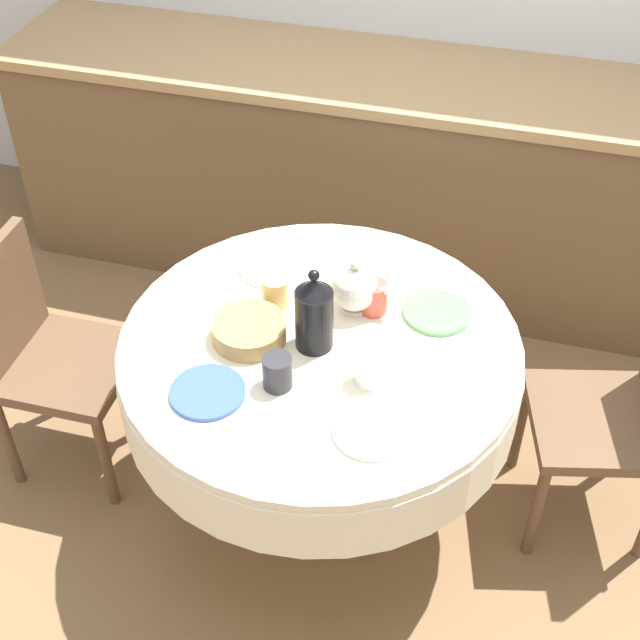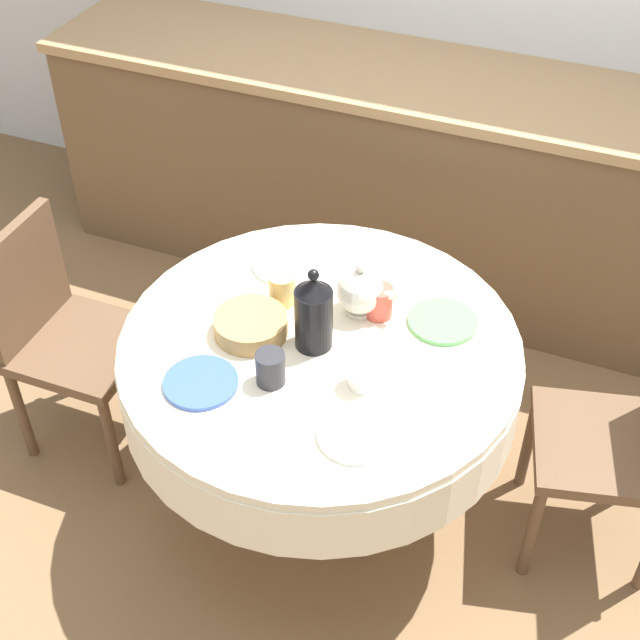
% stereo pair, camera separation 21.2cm
% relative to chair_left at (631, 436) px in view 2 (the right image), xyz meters
% --- Properties ---
extents(ground_plane, '(12.00, 12.00, 0.00)m').
position_rel_chair_left_xyz_m(ground_plane, '(-0.89, -0.22, -0.48)').
color(ground_plane, brown).
extents(kitchen_counter, '(3.24, 0.64, 0.93)m').
position_rel_chair_left_xyz_m(kitchen_counter, '(-0.89, 1.09, -0.01)').
color(kitchen_counter, brown).
rests_on(kitchen_counter, ground_plane).
extents(dining_table, '(1.16, 1.16, 0.73)m').
position_rel_chair_left_xyz_m(dining_table, '(-0.89, -0.22, 0.12)').
color(dining_table, brown).
rests_on(dining_table, ground_plane).
extents(chair_left, '(0.48, 0.48, 0.85)m').
position_rel_chair_left_xyz_m(chair_left, '(0.00, 0.00, 0.00)').
color(chair_left, brown).
rests_on(chair_left, ground_plane).
extents(chair_right, '(0.41, 0.41, 0.85)m').
position_rel_chair_left_xyz_m(chair_right, '(-1.80, -0.23, 0.00)').
color(chair_right, brown).
rests_on(chair_right, ground_plane).
extents(plate_near_left, '(0.20, 0.20, 0.01)m').
position_rel_chair_left_xyz_m(plate_near_left, '(-1.12, -0.50, 0.26)').
color(plate_near_left, '#3856AD').
rests_on(plate_near_left, dining_table).
extents(cup_near_left, '(0.08, 0.08, 0.10)m').
position_rel_chair_left_xyz_m(cup_near_left, '(-0.95, -0.42, 0.30)').
color(cup_near_left, '#28282D').
rests_on(cup_near_left, dining_table).
extents(plate_near_right, '(0.20, 0.20, 0.01)m').
position_rel_chair_left_xyz_m(plate_near_right, '(-0.67, -0.51, 0.26)').
color(plate_near_right, white).
rests_on(plate_near_right, dining_table).
extents(cup_near_right, '(0.08, 0.08, 0.10)m').
position_rel_chair_left_xyz_m(cup_near_right, '(-0.72, -0.33, 0.30)').
color(cup_near_right, white).
rests_on(cup_near_right, dining_table).
extents(plate_far_left, '(0.20, 0.20, 0.01)m').
position_rel_chair_left_xyz_m(plate_far_left, '(-1.12, 0.06, 0.26)').
color(plate_far_left, white).
rests_on(plate_far_left, dining_table).
extents(cup_far_left, '(0.08, 0.08, 0.10)m').
position_rel_chair_left_xyz_m(cup_far_left, '(-1.06, -0.10, 0.30)').
color(cup_far_left, '#DBB766').
rests_on(cup_far_left, dining_table).
extents(plate_far_right, '(0.20, 0.20, 0.01)m').
position_rel_chair_left_xyz_m(plate_far_right, '(-0.59, -0.01, 0.26)').
color(plate_far_right, '#5BA85B').
rests_on(plate_far_right, dining_table).
extents(cup_far_right, '(0.08, 0.08, 0.10)m').
position_rel_chair_left_xyz_m(cup_far_right, '(-0.77, -0.05, 0.30)').
color(cup_far_right, '#CC4C3D').
rests_on(cup_far_right, dining_table).
extents(coffee_carafe, '(0.11, 0.11, 0.26)m').
position_rel_chair_left_xyz_m(coffee_carafe, '(-0.90, -0.24, 0.37)').
color(coffee_carafe, black).
rests_on(coffee_carafe, dining_table).
extents(teapot, '(0.19, 0.14, 0.18)m').
position_rel_chair_left_xyz_m(teapot, '(-0.83, -0.06, 0.33)').
color(teapot, silver).
rests_on(teapot, dining_table).
extents(bread_basket, '(0.21, 0.21, 0.06)m').
position_rel_chair_left_xyz_m(bread_basket, '(-1.08, -0.26, 0.28)').
color(bread_basket, '#AD844C').
rests_on(bread_basket, dining_table).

